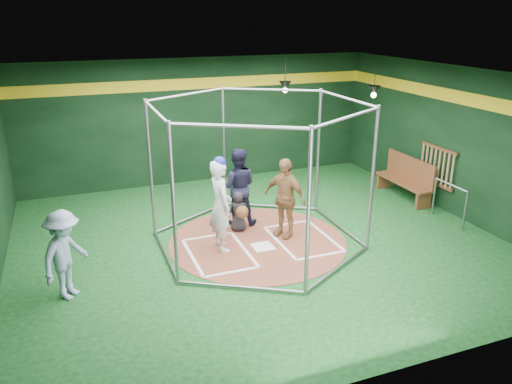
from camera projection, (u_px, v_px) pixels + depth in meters
name	position (u px, v px, depth m)	size (l,w,h in m)	color
room_shell	(258.00, 163.00, 10.12)	(10.10, 9.10, 3.53)	#0D3D14
clay_disc	(258.00, 241.00, 10.71)	(3.80, 3.80, 0.01)	brown
home_plate	(263.00, 247.00, 10.44)	(0.43, 0.43, 0.01)	white
batter_box_left	(219.00, 253.00, 10.17)	(1.17, 1.77, 0.01)	white
batter_box_right	(303.00, 239.00, 10.81)	(1.17, 1.77, 0.01)	white
batting_cage	(258.00, 175.00, 10.20)	(4.05, 4.67, 3.00)	gray
bat_rack	(437.00, 166.00, 12.37)	(0.07, 1.25, 0.98)	brown
pendant_lamp_near	(285.00, 86.00, 13.69)	(0.34, 0.34, 0.90)	black
pendant_lamp_far	(374.00, 90.00, 12.89)	(0.34, 0.34, 0.90)	black
batter_figure	(221.00, 204.00, 10.05)	(0.47, 0.71, 1.98)	silver
visitor_leopard	(284.00, 198.00, 10.70)	(1.03, 0.43, 1.76)	tan
catcher_figure	(239.00, 211.00, 11.05)	(0.52, 0.60, 0.92)	black
umpire	(238.00, 187.00, 11.32)	(0.87, 0.68, 1.79)	black
bystander_blue	(65.00, 255.00, 8.39)	(1.03, 0.59, 1.59)	#94A6C4
dugout_bench	(406.00, 177.00, 13.08)	(0.44, 1.89, 1.10)	brown
steel_railing	(450.00, 197.00, 11.53)	(0.05, 1.08, 0.93)	gray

